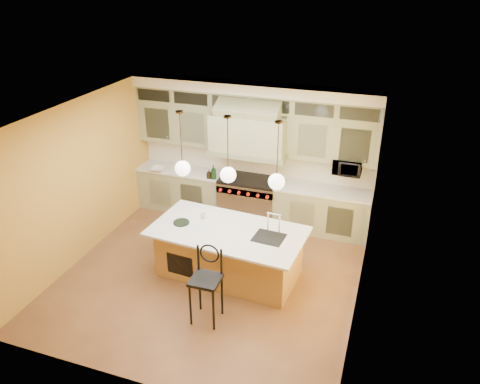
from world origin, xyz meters
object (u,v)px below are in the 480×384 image
at_px(range, 249,199).
at_px(kitchen_island, 229,251).
at_px(counter_stool, 207,280).
at_px(microwave, 347,167).

relative_size(range, kitchen_island, 0.45).
bearing_deg(counter_stool, microwave, 63.30).
bearing_deg(kitchen_island, range, 102.64).
xyz_separation_m(counter_stool, microwave, (1.58, 3.29, 0.74)).
bearing_deg(counter_stool, kitchen_island, 92.60).
xyz_separation_m(kitchen_island, counter_stool, (0.07, -1.18, 0.24)).
xyz_separation_m(range, microwave, (1.95, 0.11, 0.96)).
bearing_deg(counter_stool, range, 95.60).
distance_m(kitchen_island, microwave, 2.85).
relative_size(counter_stool, microwave, 2.29).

